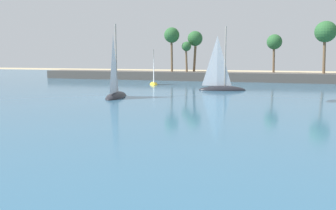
{
  "coord_description": "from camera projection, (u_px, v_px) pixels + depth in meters",
  "views": [
    {
      "loc": [
        4.45,
        2.27,
        4.98
      ],
      "look_at": [
        0.08,
        17.16,
        2.79
      ],
      "focal_mm": 36.77,
      "sensor_mm": 36.0,
      "label": 1
    }
  ],
  "objects": [
    {
      "name": "sea",
      "position": [
        241.0,
        86.0,
        57.83
      ],
      "size": [
        220.0,
        103.38,
        0.06
      ],
      "primitive_type": "cube",
      "color": "#33607F",
      "rests_on": "ground"
    },
    {
      "name": "sailboat_mid_bay",
      "position": [
        154.0,
        81.0,
        60.6
      ],
      "size": [
        2.87,
        4.76,
        6.63
      ],
      "color": "yellow",
      "rests_on": "sea"
    },
    {
      "name": "palm_headland",
      "position": [
        254.0,
        70.0,
        68.15
      ],
      "size": [
        88.17,
        6.0,
        11.43
      ],
      "color": "#514C47",
      "rests_on": "ground"
    },
    {
      "name": "sailboat_near_shore",
      "position": [
        116.0,
        90.0,
        41.54
      ],
      "size": [
        3.03,
        6.72,
        9.4
      ],
      "color": "black",
      "rests_on": "sea"
    },
    {
      "name": "sailboat_toward_headland",
      "position": [
        221.0,
        84.0,
        50.15
      ],
      "size": [
        7.06,
        3.32,
        9.85
      ],
      "color": "black",
      "rests_on": "sea"
    }
  ]
}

